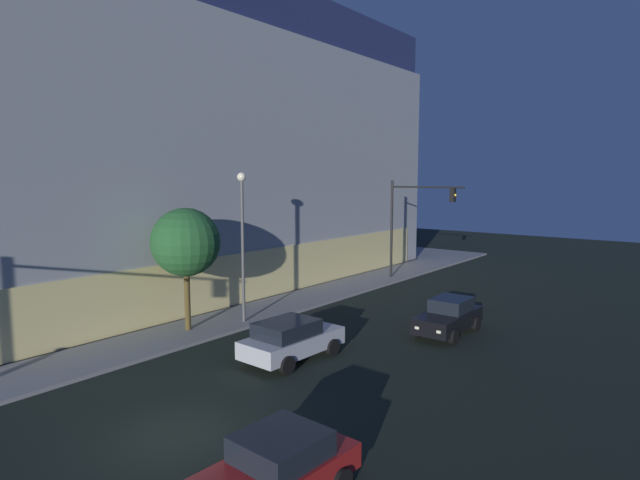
% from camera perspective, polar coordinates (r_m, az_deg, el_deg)
% --- Properties ---
extents(ground_plane, '(120.00, 120.00, 0.00)m').
position_cam_1_polar(ground_plane, '(16.26, -15.59, -19.93)').
color(ground_plane, black).
extents(modern_building, '(36.54, 27.93, 19.01)m').
position_cam_1_polar(modern_building, '(42.21, -18.84, 9.37)').
color(modern_building, '#4C4C51').
rests_on(modern_building, ground).
extents(traffic_light_far_corner, '(0.41, 5.56, 6.96)m').
position_cam_1_polar(traffic_light_far_corner, '(36.75, 10.07, 2.90)').
color(traffic_light_far_corner, black).
rests_on(traffic_light_far_corner, sidewalk_corner).
extents(street_lamp_sidewalk, '(0.44, 0.44, 7.38)m').
position_cam_1_polar(street_lamp_sidewalk, '(25.74, -8.48, 1.31)').
color(street_lamp_sidewalk, '#525252').
rests_on(street_lamp_sidewalk, sidewalk_corner).
extents(sidewalk_tree, '(3.19, 3.19, 5.75)m').
position_cam_1_polar(sidewalk_tree, '(24.90, -14.49, -0.27)').
color(sidewalk_tree, brown).
rests_on(sidewalk_tree, sidewalk_corner).
extents(car_red, '(4.25, 2.29, 1.51)m').
position_cam_1_polar(car_red, '(12.78, -5.07, -23.72)').
color(car_red, maroon).
rests_on(car_red, ground).
extents(car_silver, '(4.42, 2.31, 1.64)m').
position_cam_1_polar(car_silver, '(21.23, -3.19, -10.75)').
color(car_silver, '#B7BABF').
rests_on(car_silver, ground).
extents(car_black, '(4.31, 1.99, 1.66)m').
position_cam_1_polar(car_black, '(25.30, 13.92, -8.10)').
color(car_black, black).
rests_on(car_black, ground).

